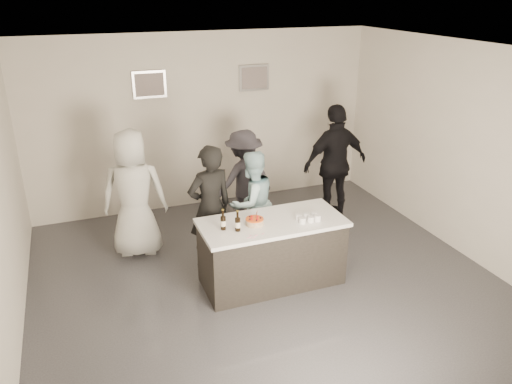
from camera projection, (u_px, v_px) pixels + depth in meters
floor at (269, 286)px, 6.59m from camera, size 6.00×6.00×0.00m
ceiling at (272, 52)px, 5.44m from camera, size 6.00×6.00×0.00m
wall_back at (205, 122)px, 8.61m from camera, size 6.00×0.04×3.00m
wall_front at (437, 327)px, 3.42m from camera, size 6.00×0.04×3.00m
wall_right at (468, 153)px, 7.00m from camera, size 0.04×6.00×3.00m
picture_left at (149, 84)px, 8.02m from camera, size 0.54×0.04×0.44m
picture_right at (254, 78)px, 8.61m from camera, size 0.54×0.04×0.44m
bar_counter at (272, 252)px, 6.52m from camera, size 1.86×0.86×0.90m
cake at (255, 222)px, 6.24m from camera, size 0.23×0.23×0.07m
beer_bottle_a at (223, 220)px, 6.08m from camera, size 0.07×0.07×0.26m
beer_bottle_b at (238, 221)px, 6.04m from camera, size 0.07×0.07×0.26m
tumbler_cluster at (308, 218)px, 6.35m from camera, size 0.30×0.19×0.08m
candles at (256, 236)px, 5.95m from camera, size 0.24×0.08×0.01m
person_main_black at (210, 207)px, 6.77m from camera, size 0.71×0.53×1.77m
person_main_blue at (252, 203)px, 7.17m from camera, size 0.90×0.80×1.55m
person_guest_left at (134, 194)px, 7.08m from camera, size 1.03×0.79×1.88m
person_guest_right at (335, 163)px, 8.16m from camera, size 1.17×0.54×1.96m
person_guest_back at (244, 179)px, 7.96m from camera, size 1.15×0.81×1.62m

